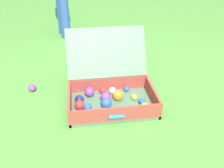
{
  "coord_description": "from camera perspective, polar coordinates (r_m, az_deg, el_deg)",
  "views": [
    {
      "loc": [
        -0.24,
        -1.56,
        1.15
      ],
      "look_at": [
        -0.02,
        -0.03,
        0.21
      ],
      "focal_mm": 38.9,
      "sensor_mm": 36.0,
      "label": 1
    }
  ],
  "objects": [
    {
      "name": "ground_plane",
      "position": [
        1.95,
        0.56,
        -4.63
      ],
      "size": [
        16.0,
        16.0,
        0.0
      ],
      "primitive_type": "plane",
      "color": "#4C8C38"
    },
    {
      "name": "open_suitcase",
      "position": [
        1.93,
        -0.64,
        -1.09
      ],
      "size": [
        0.67,
        0.69,
        0.5
      ],
      "color": "#4C7051",
      "rests_on": "ground"
    },
    {
      "name": "stray_ball_on_grass",
      "position": [
        2.19,
        -18.25,
        -0.89
      ],
      "size": [
        0.07,
        0.07,
        0.07
      ],
      "primitive_type": "sphere",
      "color": "purple",
      "rests_on": "ground"
    }
  ]
}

